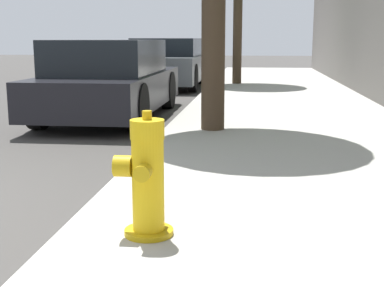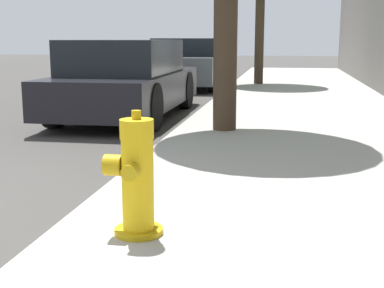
% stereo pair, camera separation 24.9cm
% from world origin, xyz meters
% --- Properties ---
extents(sidewalk_slab, '(3.58, 40.00, 0.12)m').
position_xyz_m(sidewalk_slab, '(3.64, 0.00, 0.06)').
color(sidewalk_slab, '#A8A59E').
rests_on(sidewalk_slab, ground_plane).
extents(fire_hydrant, '(0.37, 0.39, 0.79)m').
position_xyz_m(fire_hydrant, '(2.44, -0.05, 0.48)').
color(fire_hydrant, '#C39C11').
rests_on(fire_hydrant, sidewalk_slab).
extents(parked_car_near, '(1.72, 4.30, 1.32)m').
position_xyz_m(parked_car_near, '(0.65, 5.64, 0.65)').
color(parked_car_near, black).
rests_on(parked_car_near, ground_plane).
extents(parked_car_mid, '(1.83, 4.24, 1.34)m').
position_xyz_m(parked_car_mid, '(0.71, 11.54, 0.67)').
color(parked_car_mid, '#4C5156').
rests_on(parked_car_mid, ground_plane).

